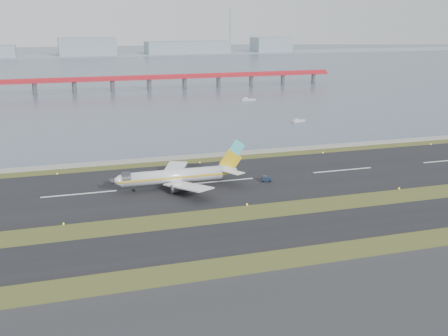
% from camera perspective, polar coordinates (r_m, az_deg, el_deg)
% --- Properties ---
extents(ground, '(1000.00, 1000.00, 0.00)m').
position_cam_1_polar(ground, '(136.24, 3.45, -4.78)').
color(ground, '#304117').
rests_on(ground, ground).
extents(apron_strip, '(1000.00, 50.00, 0.10)m').
position_cam_1_polar(apron_strip, '(91.98, 16.42, -15.69)').
color(apron_strip, '#2D2D30').
rests_on(apron_strip, ground).
extents(taxiway_strip, '(1000.00, 18.00, 0.10)m').
position_cam_1_polar(taxiway_strip, '(125.85, 5.43, -6.51)').
color(taxiway_strip, black).
rests_on(taxiway_strip, ground).
extents(runway_strip, '(1000.00, 45.00, 0.10)m').
position_cam_1_polar(runway_strip, '(163.14, -0.37, -1.37)').
color(runway_strip, black).
rests_on(runway_strip, ground).
extents(seawall, '(1000.00, 2.50, 1.00)m').
position_cam_1_polar(seawall, '(190.86, -3.08, 1.18)').
color(seawall, gray).
rests_on(seawall, ground).
extents(bay_water, '(1400.00, 800.00, 1.30)m').
position_cam_1_polar(bay_water, '(583.01, -13.39, 10.09)').
color(bay_water, '#4C5C6D').
rests_on(bay_water, ground).
extents(red_pier, '(260.00, 5.00, 10.20)m').
position_cam_1_polar(red_pier, '(377.31, -7.63, 8.99)').
color(red_pier, red).
rests_on(red_pier, ground).
extents(far_shoreline, '(1400.00, 80.00, 60.50)m').
position_cam_1_polar(far_shoreline, '(742.84, -13.43, 11.53)').
color(far_shoreline, '#8B9BA5').
rests_on(far_shoreline, ground).
extents(airliner, '(38.52, 32.89, 12.80)m').
position_cam_1_polar(airliner, '(156.88, -4.69, -0.80)').
color(airliner, white).
rests_on(airliner, ground).
extents(pushback_tug, '(3.07, 2.23, 1.77)m').
position_cam_1_polar(pushback_tug, '(163.20, 4.29, -1.11)').
color(pushback_tug, '#132135').
rests_on(pushback_tug, ground).
extents(workboat_near, '(7.29, 4.31, 1.69)m').
position_cam_1_polar(workboat_near, '(259.52, 7.52, 4.78)').
color(workboat_near, silver).
rests_on(workboat_near, ground).
extents(workboat_far, '(8.21, 4.02, 1.91)m').
position_cam_1_polar(workboat_far, '(325.05, 2.46, 6.96)').
color(workboat_far, silver).
rests_on(workboat_far, ground).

